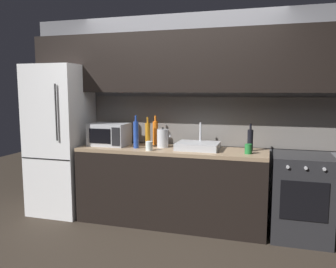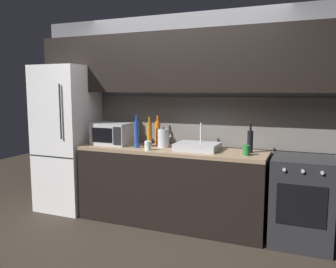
% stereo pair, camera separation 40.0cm
% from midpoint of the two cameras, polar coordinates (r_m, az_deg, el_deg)
% --- Properties ---
extents(ground_plane, '(10.00, 10.00, 0.00)m').
position_cam_midpoint_polar(ground_plane, '(3.49, -7.25, -19.63)').
color(ground_plane, '#2D261E').
extents(back_wall, '(3.94, 0.44, 2.50)m').
position_cam_midpoint_polar(back_wall, '(4.24, -1.04, 6.90)').
color(back_wall, slate).
rests_on(back_wall, ground).
extents(counter_run, '(2.20, 0.60, 0.90)m').
position_cam_midpoint_polar(counter_run, '(4.11, -2.27, -8.63)').
color(counter_run, black).
rests_on(counter_run, ground).
extents(refrigerator, '(0.68, 0.69, 1.89)m').
position_cam_midpoint_polar(refrigerator, '(4.69, -19.71, -0.91)').
color(refrigerator, white).
rests_on(refrigerator, ground).
extents(oven_range, '(0.60, 0.62, 0.90)m').
position_cam_midpoint_polar(oven_range, '(3.91, 18.46, -9.84)').
color(oven_range, '#232326').
rests_on(oven_range, ground).
extents(microwave, '(0.46, 0.35, 0.27)m').
position_cam_midpoint_polar(microwave, '(4.33, -12.32, -0.08)').
color(microwave, '#A8AAAF').
rests_on(microwave, counter_run).
extents(sink_basin, '(0.48, 0.38, 0.30)m').
position_cam_midpoint_polar(sink_basin, '(3.95, 2.11, -2.00)').
color(sink_basin, '#ADAFB5').
rests_on(sink_basin, counter_run).
extents(kettle, '(0.17, 0.14, 0.24)m').
position_cam_midpoint_polar(kettle, '(4.09, -3.67, -0.71)').
color(kettle, '#B7BABF').
rests_on(kettle, counter_run).
extents(wine_bottle_dark, '(0.06, 0.06, 0.31)m').
position_cam_midpoint_polar(wine_bottle_dark, '(3.89, 10.63, -0.99)').
color(wine_bottle_dark, black).
rests_on(wine_bottle_dark, counter_run).
extents(wine_bottle_orange, '(0.07, 0.07, 0.36)m').
position_cam_midpoint_polar(wine_bottle_orange, '(4.28, -4.77, 0.23)').
color(wine_bottle_orange, orange).
rests_on(wine_bottle_orange, counter_run).
extents(wine_bottle_blue, '(0.06, 0.06, 0.39)m').
position_cam_midpoint_polar(wine_bottle_blue, '(4.06, -8.15, -0.07)').
color(wine_bottle_blue, '#234299').
rests_on(wine_bottle_blue, counter_run).
extents(wine_bottle_amber, '(0.06, 0.06, 0.35)m').
position_cam_midpoint_polar(wine_bottle_amber, '(4.19, -6.10, -0.02)').
color(wine_bottle_amber, '#B27019').
rests_on(wine_bottle_amber, counter_run).
extents(mug_clear, '(0.08, 0.08, 0.10)m').
position_cam_midpoint_polar(mug_clear, '(3.89, -6.10, -2.00)').
color(mug_clear, silver).
rests_on(mug_clear, counter_run).
extents(mug_green, '(0.08, 0.08, 0.11)m').
position_cam_midpoint_polar(mug_green, '(3.73, 10.20, -2.48)').
color(mug_green, '#1E6B2D').
rests_on(mug_green, counter_run).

